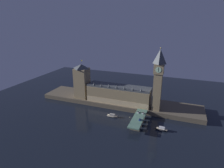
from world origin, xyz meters
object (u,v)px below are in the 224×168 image
at_px(clock_tower, 158,78).
at_px(street_lamp_far, 137,108).
at_px(street_lamp_mid, 144,115).
at_px(boat_downstream, 162,129).
at_px(car_southbound_trail, 143,113).
at_px(car_northbound_lead, 138,112).
at_px(car_southbound_lead, 140,120).
at_px(boat_upstream, 112,116).
at_px(pedestrian_far_rail, 136,111).
at_px(victoria_tower, 82,81).
at_px(pedestrian_mid_walk, 144,116).
at_px(street_lamp_near, 130,119).

xyz_separation_m(clock_tower, street_lamp_far, (-20.38, -16.50, -34.73)).
height_order(street_lamp_mid, boat_downstream, street_lamp_mid).
bearing_deg(street_lamp_mid, car_southbound_trail, 105.03).
relative_size(car_northbound_lead, car_southbound_lead, 1.06).
distance_m(street_lamp_mid, boat_upstream, 39.95).
bearing_deg(street_lamp_mid, pedestrian_far_rail, 130.36).
xyz_separation_m(clock_tower, boat_upstream, (-47.16, -27.14, -44.69)).
distance_m(victoria_tower, pedestrian_mid_walk, 102.71).
height_order(victoria_tower, boat_downstream, victoria_tower).
relative_size(car_southbound_trail, pedestrian_mid_walk, 2.11).
bearing_deg(pedestrian_mid_walk, car_southbound_lead, -107.24).
distance_m(boat_upstream, boat_downstream, 59.72).
height_order(car_southbound_lead, car_southbound_trail, car_southbound_trail).
distance_m(pedestrian_far_rail, boat_upstream, 29.45).
bearing_deg(street_lamp_mid, clock_tower, 74.19).
distance_m(car_northbound_lead, street_lamp_mid, 14.96).
bearing_deg(boat_upstream, victoria_tower, 151.46).
bearing_deg(car_southbound_trail, pedestrian_mid_walk, -70.08).
bearing_deg(clock_tower, pedestrian_mid_walk, -108.80).
bearing_deg(victoria_tower, clock_tower, -2.27).
distance_m(clock_tower, street_lamp_near, 60.77).
height_order(street_lamp_far, boat_upstream, street_lamp_far).
relative_size(victoria_tower, street_lamp_near, 7.40).
height_order(victoria_tower, street_lamp_far, victoria_tower).
bearing_deg(street_lamp_near, victoria_tower, 149.29).
distance_m(pedestrian_mid_walk, street_lamp_far, 15.70).
xyz_separation_m(victoria_tower, pedestrian_mid_walk, (95.44, -31.28, -21.45)).
xyz_separation_m(victoria_tower, street_lamp_far, (84.30, -20.64, -18.45)).
bearing_deg(boat_upstream, car_southbound_trail, 11.86).
bearing_deg(pedestrian_far_rail, street_lamp_near, -90.82).
bearing_deg(street_lamp_far, clock_tower, 39.00).
height_order(victoria_tower, car_southbound_lead, victoria_tower).
relative_size(pedestrian_mid_walk, boat_upstream, 0.13).
xyz_separation_m(clock_tower, victoria_tower, (-104.68, 4.14, -16.28)).
relative_size(car_northbound_lead, street_lamp_far, 0.69).
relative_size(car_southbound_lead, street_lamp_near, 0.57).
xyz_separation_m(car_southbound_trail, street_lamp_near, (-8.45, -26.21, 3.88)).
bearing_deg(boat_upstream, car_northbound_lead, 14.31).
bearing_deg(boat_downstream, boat_upstream, 171.44).
distance_m(pedestrian_far_rail, street_lamp_far, 3.52).
distance_m(clock_tower, car_northbound_lead, 46.16).
bearing_deg(clock_tower, car_southbound_lead, -108.42).
relative_size(street_lamp_mid, boat_upstream, 0.52).
distance_m(car_southbound_trail, pedestrian_far_rail, 8.22).
bearing_deg(boat_downstream, car_southbound_trail, 145.63).
bearing_deg(car_northbound_lead, street_lamp_far, 135.64).
xyz_separation_m(clock_tower, car_northbound_lead, (-17.29, -19.52, -38.10)).
height_order(pedestrian_mid_walk, pedestrian_far_rail, pedestrian_mid_walk).
relative_size(victoria_tower, car_southbound_trail, 13.79).
bearing_deg(pedestrian_mid_walk, car_southbound_trail, 109.92).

